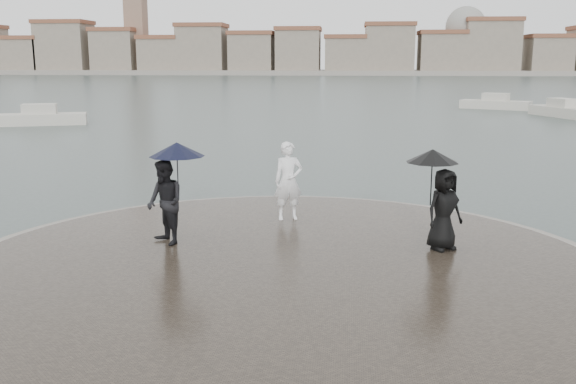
# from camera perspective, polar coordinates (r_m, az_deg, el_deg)

# --- Properties ---
(ground) EXTENTS (400.00, 400.00, 0.00)m
(ground) POSITION_cam_1_polar(r_m,az_deg,el_deg) (8.50, -3.17, -16.34)
(ground) COLOR #2B3835
(ground) RESTS_ON ground
(kerb_ring) EXTENTS (12.50, 12.50, 0.32)m
(kerb_ring) POSITION_cam_1_polar(r_m,az_deg,el_deg) (11.62, -0.61, -7.54)
(kerb_ring) COLOR gray
(kerb_ring) RESTS_ON ground
(quay_tip) EXTENTS (11.90, 11.90, 0.36)m
(quay_tip) POSITION_cam_1_polar(r_m,az_deg,el_deg) (11.62, -0.61, -7.45)
(quay_tip) COLOR #2D261E
(quay_tip) RESTS_ON ground
(statue) EXTENTS (0.75, 0.60, 1.80)m
(statue) POSITION_cam_1_polar(r_m,az_deg,el_deg) (14.68, 0.04, 0.99)
(statue) COLOR white
(statue) RESTS_ON quay_tip
(visitor_left) EXTENTS (1.32, 1.17, 2.04)m
(visitor_left) POSITION_cam_1_polar(r_m,az_deg,el_deg) (12.90, -10.60, 0.35)
(visitor_left) COLOR black
(visitor_left) RESTS_ON quay_tip
(visitor_right) EXTENTS (1.22, 1.03, 1.95)m
(visitor_right) POSITION_cam_1_polar(r_m,az_deg,el_deg) (12.68, 13.40, -0.13)
(visitor_right) COLOR black
(visitor_right) RESTS_ON quay_tip
(far_skyline) EXTENTS (260.00, 20.00, 37.00)m
(far_skyline) POSITION_cam_1_polar(r_m,az_deg,el_deg) (168.29, 2.93, 12.27)
(far_skyline) COLOR gray
(far_skyline) RESTS_ON ground
(boats) EXTENTS (38.53, 19.50, 1.50)m
(boats) POSITION_cam_1_polar(r_m,az_deg,el_deg) (46.51, 8.68, 7.14)
(boats) COLOR beige
(boats) RESTS_ON ground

